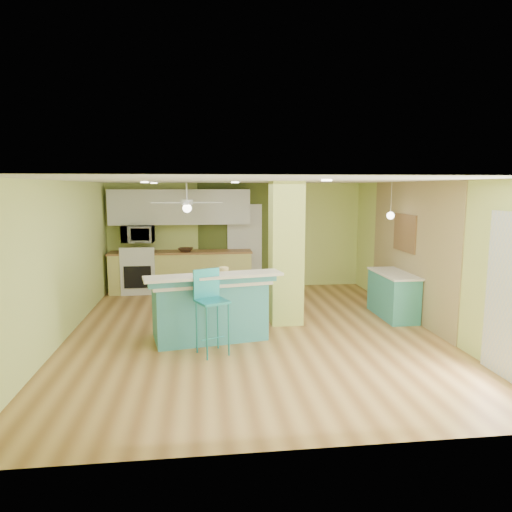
{
  "coord_description": "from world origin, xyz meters",
  "views": [
    {
      "loc": [
        -0.82,
        -7.31,
        2.39
      ],
      "look_at": [
        0.11,
        0.4,
        1.22
      ],
      "focal_mm": 32.0,
      "sensor_mm": 36.0,
      "label": 1
    }
  ],
  "objects_px": {
    "fruit_bowl": "(186,250)",
    "canister": "(224,273)",
    "side_counter": "(393,295)",
    "bar_stool": "(210,298)",
    "peninsula": "(209,307)"
  },
  "relations": [
    {
      "from": "peninsula",
      "to": "side_counter",
      "type": "bearing_deg",
      "value": 2.7
    },
    {
      "from": "fruit_bowl",
      "to": "bar_stool",
      "type": "bearing_deg",
      "value": -83.3
    },
    {
      "from": "fruit_bowl",
      "to": "canister",
      "type": "height_order",
      "value": "canister"
    },
    {
      "from": "peninsula",
      "to": "canister",
      "type": "distance_m",
      "value": 0.59
    },
    {
      "from": "peninsula",
      "to": "canister",
      "type": "xyz_separation_m",
      "value": [
        0.24,
        0.04,
        0.54
      ]
    },
    {
      "from": "side_counter",
      "to": "fruit_bowl",
      "type": "xyz_separation_m",
      "value": [
        -3.89,
        2.51,
        0.56
      ]
    },
    {
      "from": "peninsula",
      "to": "canister",
      "type": "height_order",
      "value": "canister"
    },
    {
      "from": "bar_stool",
      "to": "side_counter",
      "type": "bearing_deg",
      "value": -1.16
    },
    {
      "from": "side_counter",
      "to": "fruit_bowl",
      "type": "height_order",
      "value": "fruit_bowl"
    },
    {
      "from": "side_counter",
      "to": "bar_stool",
      "type": "bearing_deg",
      "value": -156.49
    },
    {
      "from": "side_counter",
      "to": "canister",
      "type": "distance_m",
      "value": 3.33
    },
    {
      "from": "canister",
      "to": "bar_stool",
      "type": "bearing_deg",
      "value": -108.84
    },
    {
      "from": "peninsula",
      "to": "bar_stool",
      "type": "distance_m",
      "value": 0.74
    },
    {
      "from": "peninsula",
      "to": "bar_stool",
      "type": "bearing_deg",
      "value": -101.04
    },
    {
      "from": "peninsula",
      "to": "canister",
      "type": "bearing_deg",
      "value": -1.06
    }
  ]
}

